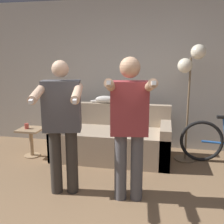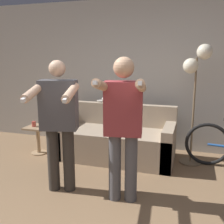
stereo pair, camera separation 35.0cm
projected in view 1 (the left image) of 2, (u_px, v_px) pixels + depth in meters
name	position (u px, v px, depth m)	size (l,w,h in m)	color
wall_back	(136.00, 75.00, 4.66)	(10.00, 0.05, 2.60)	#B7B2A8
couch	(112.00, 140.00, 4.26)	(1.85, 0.85, 0.84)	tan
person_left	(62.00, 120.00, 3.01)	(0.60, 0.75, 1.59)	#38332D
person_right	(129.00, 121.00, 2.85)	(0.55, 0.72, 1.63)	#56565B
cat	(106.00, 99.00, 4.47)	(0.48, 0.13, 0.17)	silver
floor_lamp	(191.00, 71.00, 3.93)	(0.40, 0.33, 1.80)	#756047
side_table	(31.00, 137.00, 4.30)	(0.37, 0.37, 0.47)	#A38460
cup	(27.00, 126.00, 4.26)	(0.07, 0.07, 0.09)	#B7473D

